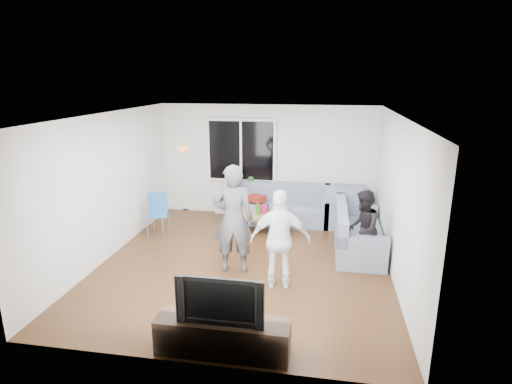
% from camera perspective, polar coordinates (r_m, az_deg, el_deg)
% --- Properties ---
extents(floor, '(5.00, 5.50, 0.04)m').
position_cam_1_polar(floor, '(7.52, -1.54, -9.81)').
color(floor, '#56351C').
rests_on(floor, ground).
extents(ceiling, '(5.00, 5.50, 0.04)m').
position_cam_1_polar(ceiling, '(6.82, -1.70, 10.67)').
color(ceiling, white).
rests_on(ceiling, ground).
extents(wall_back, '(5.00, 0.04, 2.60)m').
position_cam_1_polar(wall_back, '(9.71, 1.56, 4.26)').
color(wall_back, silver).
rests_on(wall_back, ground).
extents(wall_front, '(5.00, 0.04, 2.60)m').
position_cam_1_polar(wall_front, '(4.53, -8.52, -9.40)').
color(wall_front, silver).
rests_on(wall_front, ground).
extents(wall_left, '(0.04, 5.50, 2.60)m').
position_cam_1_polar(wall_left, '(7.93, -19.79, 0.75)').
color(wall_left, silver).
rests_on(wall_left, ground).
extents(wall_right, '(0.04, 5.50, 2.60)m').
position_cam_1_polar(wall_right, '(7.03, 18.98, -0.99)').
color(wall_right, silver).
rests_on(wall_right, ground).
extents(window_frame, '(1.62, 0.06, 1.47)m').
position_cam_1_polar(window_frame, '(9.69, -2.03, 5.73)').
color(window_frame, white).
rests_on(window_frame, wall_back).
extents(window_glass, '(1.50, 0.02, 1.35)m').
position_cam_1_polar(window_glass, '(9.65, -2.07, 5.69)').
color(window_glass, black).
rests_on(window_glass, window_frame).
extents(window_mullion, '(0.05, 0.03, 1.35)m').
position_cam_1_polar(window_mullion, '(9.64, -2.09, 5.68)').
color(window_mullion, white).
rests_on(window_mullion, window_frame).
extents(radiator, '(1.30, 0.12, 0.62)m').
position_cam_1_polar(radiator, '(9.94, -2.00, -1.37)').
color(radiator, silver).
rests_on(radiator, floor).
extents(potted_plant, '(0.21, 0.18, 0.35)m').
position_cam_1_polar(potted_plant, '(9.74, -0.86, 1.25)').
color(potted_plant, '#255C2A').
rests_on(potted_plant, radiator).
extents(vase, '(0.19, 0.19, 0.18)m').
position_cam_1_polar(vase, '(9.88, -4.16, 0.90)').
color(vase, white).
rests_on(vase, radiator).
extents(sofa_back_section, '(2.30, 0.85, 0.85)m').
position_cam_1_polar(sofa_back_section, '(9.41, 3.00, -1.63)').
color(sofa_back_section, slate).
rests_on(sofa_back_section, floor).
extents(sofa_right_section, '(2.00, 0.85, 0.85)m').
position_cam_1_polar(sofa_right_section, '(8.11, 13.95, -4.93)').
color(sofa_right_section, slate).
rests_on(sofa_right_section, floor).
extents(sofa_corner, '(0.85, 0.85, 0.85)m').
position_cam_1_polar(sofa_corner, '(9.36, 11.98, -2.04)').
color(sofa_corner, slate).
rests_on(sofa_corner, floor).
extents(cushion_yellow, '(0.47, 0.43, 0.14)m').
position_cam_1_polar(cushion_yellow, '(9.53, -3.11, -0.88)').
color(cushion_yellow, gold).
rests_on(cushion_yellow, sofa_back_section).
extents(cushion_red, '(0.46, 0.44, 0.13)m').
position_cam_1_polar(cushion_red, '(9.51, 0.11, -0.89)').
color(cushion_red, maroon).
rests_on(cushion_red, sofa_back_section).
extents(coffee_table, '(1.15, 0.70, 0.40)m').
position_cam_1_polar(coffee_table, '(8.84, 1.30, -4.29)').
color(coffee_table, tan).
rests_on(coffee_table, floor).
extents(pitcher, '(0.17, 0.17, 0.17)m').
position_cam_1_polar(pitcher, '(8.81, 1.09, -2.40)').
color(pitcher, '#9A1C40').
rests_on(pitcher, coffee_table).
extents(side_chair, '(0.50, 0.50, 0.86)m').
position_cam_1_polar(side_chair, '(8.87, -13.35, -3.09)').
color(side_chair, '#2662A7').
rests_on(side_chair, floor).
extents(floor_lamp, '(0.32, 0.32, 1.56)m').
position_cam_1_polar(floor_lamp, '(10.36, -9.72, 1.81)').
color(floor_lamp, orange).
rests_on(floor_lamp, floor).
extents(player_left, '(0.73, 0.53, 1.85)m').
position_cam_1_polar(player_left, '(6.90, -3.14, -3.72)').
color(player_left, '#45454A').
rests_on(player_left, floor).
extents(player_right, '(0.96, 0.47, 1.58)m').
position_cam_1_polar(player_right, '(6.41, 3.36, -6.56)').
color(player_right, white).
rests_on(player_right, floor).
extents(spectator_right, '(0.60, 0.72, 1.36)m').
position_cam_1_polar(spectator_right, '(7.38, 14.43, -4.92)').
color(spectator_right, black).
rests_on(spectator_right, floor).
extents(spectator_back, '(0.79, 0.55, 1.12)m').
position_cam_1_polar(spectator_back, '(9.56, -3.01, -0.51)').
color(spectator_back, black).
rests_on(spectator_back, floor).
extents(tv_console, '(1.60, 0.40, 0.44)m').
position_cam_1_polar(tv_console, '(5.24, -4.60, -19.17)').
color(tv_console, '#34261A').
rests_on(tv_console, floor).
extents(television, '(1.03, 0.14, 0.59)m').
position_cam_1_polar(television, '(4.96, -4.74, -14.25)').
color(television, black).
rests_on(television, tv_console).
extents(bottle_b, '(0.08, 0.08, 0.23)m').
position_cam_1_polar(bottle_b, '(8.70, 0.22, -2.43)').
color(bottle_b, '#287E16').
rests_on(bottle_b, coffee_table).
extents(bottle_c, '(0.07, 0.07, 0.18)m').
position_cam_1_polar(bottle_c, '(8.88, 1.57, -2.24)').
color(bottle_c, black).
rests_on(bottle_c, coffee_table).
extents(bottle_e, '(0.07, 0.07, 0.18)m').
position_cam_1_polar(bottle_e, '(8.80, 3.62, -2.43)').
color(bottle_e, black).
rests_on(bottle_e, coffee_table).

